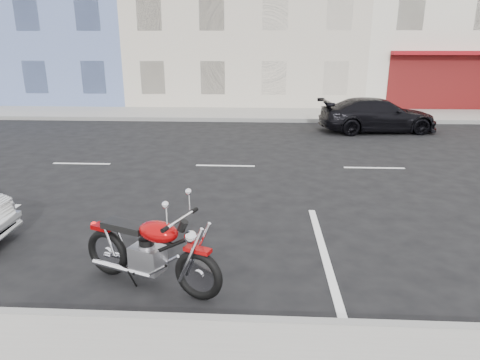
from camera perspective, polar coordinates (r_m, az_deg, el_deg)
The scene contains 5 objects.
ground at distance 11.65m, azimuth 7.89°, elevation 1.75°, with size 120.00×120.00×0.00m, color black.
sidewalk_far at distance 20.50m, azimuth -8.31°, elevation 8.77°, with size 80.00×3.40×0.15m, color gray.
curb_far at distance 18.86m, azimuth -9.30°, elevation 7.98°, with size 80.00×0.12×0.16m, color gray.
motorcycle at distance 5.50m, azimuth -5.35°, elevation -11.20°, with size 2.05×1.03×1.09m.
car_far at distance 17.05m, azimuth 17.88°, elevation 8.25°, with size 1.76×4.34×1.26m, color black.
Camera 1 is at (-1.00, -11.17, 3.14)m, focal length 32.00 mm.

